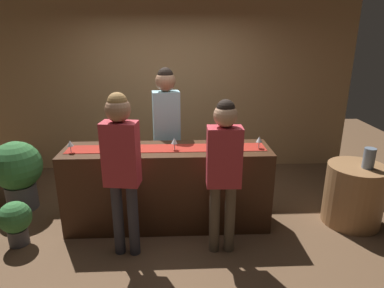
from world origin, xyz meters
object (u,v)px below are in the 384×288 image
(wine_glass_mid_counter, at_px, (174,141))
(customer_sipping, at_px, (224,163))
(wine_bottle_clear, at_px, (109,138))
(wine_bottle_amber, at_px, (122,138))
(customer_browsing, at_px, (121,159))
(round_side_table, at_px, (354,194))
(potted_plant_small, at_px, (16,220))
(wine_glass_far_end, at_px, (259,140))
(potted_plant_tall, at_px, (18,171))
(vase_on_side_table, at_px, (369,158))
(bartender, at_px, (166,121))
(wine_glass_near_customer, at_px, (70,144))

(wine_glass_mid_counter, distance_m, customer_sipping, 0.71)
(wine_bottle_clear, bearing_deg, wine_bottle_amber, -1.87)
(customer_browsing, bearing_deg, wine_glass_mid_counter, 53.01)
(wine_bottle_clear, height_order, round_side_table, wine_bottle_clear)
(potted_plant_small, bearing_deg, wine_bottle_amber, 20.84)
(wine_glass_far_end, bearing_deg, customer_sipping, -132.24)
(round_side_table, bearing_deg, potted_plant_tall, 172.82)
(wine_bottle_clear, relative_size, vase_on_side_table, 1.26)
(vase_on_side_table, height_order, potted_plant_tall, vase_on_side_table)
(wine_glass_mid_counter, relative_size, bartender, 0.08)
(vase_on_side_table, xyz_separation_m, potted_plant_small, (-3.96, -0.23, -0.57))
(wine_glass_far_end, distance_m, round_side_table, 1.38)
(customer_sipping, xyz_separation_m, potted_plant_tall, (-2.52, 1.02, -0.47))
(wine_bottle_clear, relative_size, wine_glass_far_end, 2.10)
(wine_bottle_amber, relative_size, customer_sipping, 0.18)
(wine_bottle_amber, xyz_separation_m, bartender, (0.49, 0.51, 0.07))
(wine_bottle_amber, distance_m, wine_glass_near_customer, 0.57)
(wine_bottle_clear, distance_m, customer_browsing, 0.69)
(wine_glass_mid_counter, relative_size, vase_on_side_table, 0.60)
(wine_bottle_amber, distance_m, bartender, 0.71)
(customer_browsing, bearing_deg, customer_sipping, 8.26)
(wine_bottle_amber, distance_m, vase_on_side_table, 2.84)
(wine_glass_near_customer, bearing_deg, wine_bottle_amber, 17.75)
(round_side_table, bearing_deg, vase_on_side_table, -40.23)
(wine_glass_near_customer, relative_size, customer_sipping, 0.09)
(potted_plant_small, bearing_deg, wine_glass_mid_counter, 9.77)
(wine_bottle_clear, bearing_deg, wine_glass_far_end, -4.19)
(wine_glass_far_end, height_order, potted_plant_small, wine_glass_far_end)
(customer_sipping, bearing_deg, wine_glass_mid_counter, 135.72)
(customer_browsing, xyz_separation_m, potted_plant_small, (-1.22, 0.21, -0.77))
(vase_on_side_table, xyz_separation_m, potted_plant_tall, (-4.26, 0.59, -0.33))
(wine_bottle_amber, xyz_separation_m, potted_plant_tall, (-1.44, 0.38, -0.55))
(wine_bottle_clear, distance_m, wine_glass_near_customer, 0.43)
(customer_sipping, height_order, potted_plant_tall, customer_sipping)
(wine_bottle_clear, bearing_deg, wine_glass_near_customer, -155.37)
(wine_glass_mid_counter, xyz_separation_m, wine_glass_far_end, (0.96, 0.01, 0.00))
(wine_glass_far_end, relative_size, customer_sipping, 0.09)
(round_side_table, height_order, vase_on_side_table, vase_on_side_table)
(wine_bottle_clear, relative_size, potted_plant_small, 0.60)
(wine_glass_near_customer, xyz_separation_m, wine_glass_far_end, (2.10, 0.05, 0.00))
(wine_bottle_amber, height_order, potted_plant_tall, wine_bottle_amber)
(wine_bottle_amber, bearing_deg, wine_glass_mid_counter, -12.69)
(wine_bottle_amber, bearing_deg, potted_plant_small, -159.16)
(wine_bottle_clear, distance_m, customer_sipping, 1.40)
(round_side_table, relative_size, potted_plant_tall, 0.80)
(wine_glass_near_customer, height_order, wine_glass_mid_counter, same)
(wine_bottle_clear, relative_size, potted_plant_tall, 0.33)
(wine_bottle_amber, height_order, wine_glass_mid_counter, wine_bottle_amber)
(wine_bottle_amber, bearing_deg, round_side_table, -3.00)
(bartender, bearing_deg, potted_plant_small, 22.46)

